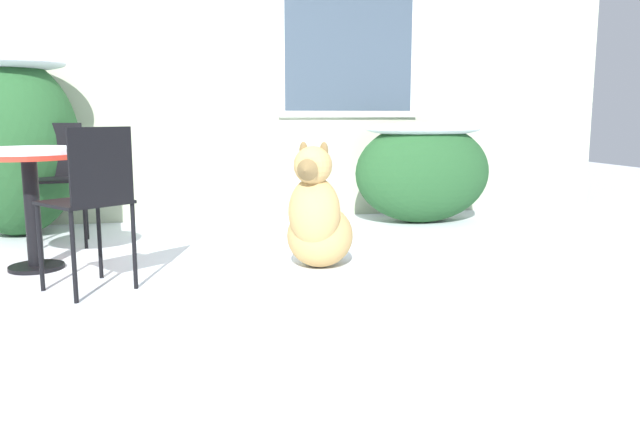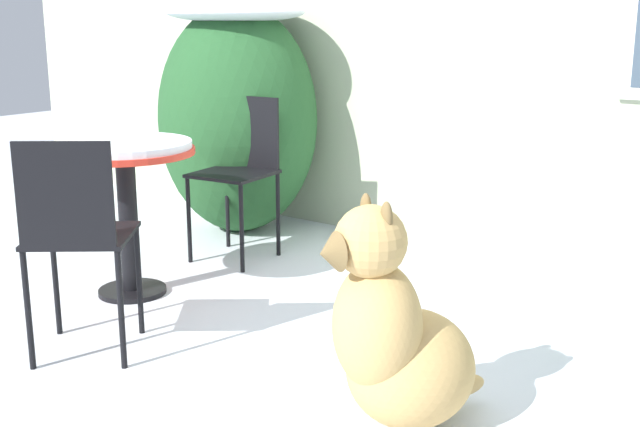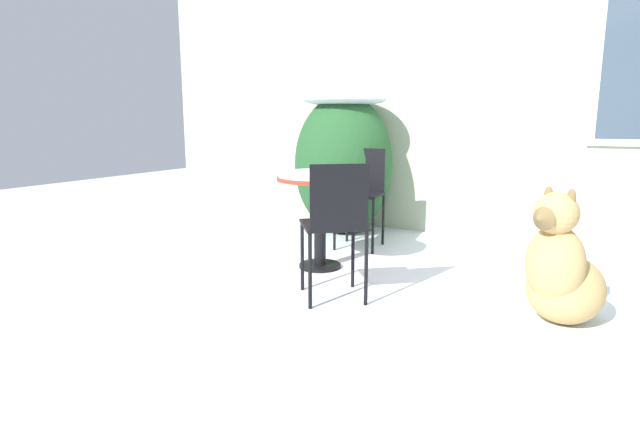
# 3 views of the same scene
# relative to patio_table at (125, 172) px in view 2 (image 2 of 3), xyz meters

# --- Properties ---
(ground_plane) EXTENTS (16.00, 16.00, 0.00)m
(ground_plane) POSITION_rel_patio_table_xyz_m (1.09, -0.50, -0.61)
(ground_plane) COLOR silver
(shrub_left) EXTENTS (1.00, 0.97, 1.42)m
(shrub_left) POSITION_rel_patio_table_xyz_m (-0.38, 1.23, 0.13)
(shrub_left) COLOR #235128
(shrub_left) RESTS_ON ground_plane
(patio_table) EXTENTS (0.67, 0.67, 0.76)m
(patio_table) POSITION_rel_patio_table_xyz_m (0.00, 0.00, 0.00)
(patio_table) COLOR black
(patio_table) RESTS_ON ground_plane
(patio_chair_near_table) EXTENTS (0.43, 0.43, 0.90)m
(patio_chair_near_table) POSITION_rel_patio_table_xyz_m (0.01, 0.80, -0.10)
(patio_chair_near_table) COLOR black
(patio_chair_near_table) RESTS_ON ground_plane
(patio_chair_far_side) EXTENTS (0.55, 0.55, 0.90)m
(patio_chair_far_side) POSITION_rel_patio_table_xyz_m (0.44, -0.62, -0.10)
(patio_chair_far_side) COLOR black
(patio_chair_far_side) RESTS_ON ground_plane
(dog) EXTENTS (0.57, 0.62, 0.80)m
(dog) POSITION_rel_patio_table_xyz_m (1.74, -0.36, -0.31)
(dog) COLOR tan
(dog) RESTS_ON ground_plane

